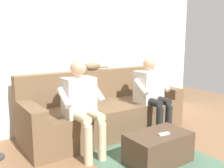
{
  "coord_description": "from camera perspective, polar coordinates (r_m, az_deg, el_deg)",
  "views": [
    {
      "loc": [
        1.9,
        2.85,
        1.37
      ],
      "look_at": [
        0.0,
        0.07,
        0.77
      ],
      "focal_mm": 39.19,
      "sensor_mm": 36.0,
      "label": 1
    }
  ],
  "objects": [
    {
      "name": "ground_plane",
      "position": [
        3.24,
        5.45,
        -14.96
      ],
      "size": [
        8.0,
        8.0,
        0.0
      ],
      "primitive_type": "plane",
      "color": "#846042"
    },
    {
      "name": "back_wall",
      "position": [
        4.03,
        -6.29,
        7.6
      ],
      "size": [
        4.83,
        0.06,
        2.4
      ],
      "primitive_type": "cube",
      "color": "silver",
      "rests_on": "ground"
    },
    {
      "name": "couch",
      "position": [
        3.69,
        -1.88,
        -6.55
      ],
      "size": [
        2.41,
        0.85,
        0.92
      ],
      "color": "brown",
      "rests_on": "ground"
    },
    {
      "name": "coffee_table",
      "position": [
        2.91,
        10.72,
        -14.43
      ],
      "size": [
        0.73,
        0.44,
        0.35
      ],
      "color": "#4C3828",
      "rests_on": "ground"
    },
    {
      "name": "person_left_seated",
      "position": [
        3.67,
        9.15,
        -1.4
      ],
      "size": [
        0.52,
        0.54,
        1.14
      ],
      "color": "beige",
      "rests_on": "ground"
    },
    {
      "name": "person_right_seated",
      "position": [
        2.97,
        -7.1,
        -4.03
      ],
      "size": [
        0.53,
        0.56,
        1.15
      ],
      "color": "beige",
      "rests_on": "ground"
    },
    {
      "name": "cat_on_backrest",
      "position": [
        3.78,
        -4.95,
        4.18
      ],
      "size": [
        0.5,
        0.12,
        0.14
      ],
      "color": "#756047",
      "rests_on": "couch"
    },
    {
      "name": "remote_white",
      "position": [
        2.8,
        12.0,
        -11.31
      ],
      "size": [
        0.14,
        0.06,
        0.02
      ],
      "primitive_type": "cube",
      "rotation": [
        0.0,
        0.0,
        2.99
      ],
      "color": "white",
      "rests_on": "coffee_table"
    },
    {
      "name": "floor_rug",
      "position": [
        3.06,
        8.78,
        -16.55
      ],
      "size": [
        1.24,
        1.46,
        0.01
      ],
      "primitive_type": "cube",
      "color": "#4C7056",
      "rests_on": "ground"
    }
  ]
}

